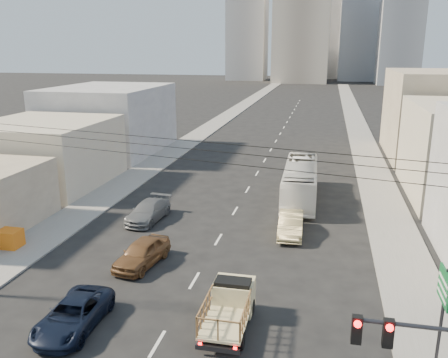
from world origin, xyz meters
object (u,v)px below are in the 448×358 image
at_px(crate_stack, 7,238).
at_px(navy_pickup, 73,315).
at_px(sedan_brown, 142,253).
at_px(flatbed_pickup, 229,304).
at_px(city_bus, 300,181).
at_px(green_sign, 443,301).
at_px(sedan_grey, 148,211).
at_px(sedan_tan, 291,224).

bearing_deg(crate_stack, navy_pickup, -39.88).
bearing_deg(sedan_brown, flatbed_pickup, -29.86).
bearing_deg(city_bus, green_sign, -75.71).
height_order(navy_pickup, sedan_grey, sedan_grey).
height_order(flatbed_pickup, sedan_grey, flatbed_pickup).
bearing_deg(sedan_tan, crate_stack, -163.12).
distance_m(flatbed_pickup, sedan_brown, 8.21).
distance_m(flatbed_pickup, city_bus, 20.22).
distance_m(sedan_tan, crate_stack, 18.76).
height_order(flatbed_pickup, city_bus, city_bus).
height_order(flatbed_pickup, green_sign, green_sign).
bearing_deg(city_bus, navy_pickup, -113.73).
bearing_deg(sedan_brown, city_bus, 69.95).
distance_m(navy_pickup, crate_stack, 11.50).
xyz_separation_m(sedan_grey, green_sign, (17.13, -15.02, 3.02)).
bearing_deg(sedan_tan, green_sign, -68.29).
height_order(sedan_grey, green_sign, green_sign).
xyz_separation_m(city_bus, sedan_grey, (-10.79, -7.66, -0.88)).
height_order(navy_pickup, sedan_tan, sedan_tan).
relative_size(navy_pickup, sedan_grey, 0.99).
xyz_separation_m(sedan_grey, crate_stack, (-7.04, -6.80, -0.03)).
xyz_separation_m(navy_pickup, sedan_grey, (-1.79, 14.18, 0.04)).
distance_m(sedan_brown, sedan_grey, 7.65).
distance_m(city_bus, sedan_tan, 8.30).
bearing_deg(navy_pickup, sedan_grey, 96.00).
xyz_separation_m(sedan_brown, crate_stack, (-9.43, 0.46, -0.08)).
distance_m(city_bus, sedan_grey, 13.26).
distance_m(city_bus, crate_stack, 22.98).
relative_size(flatbed_pickup, crate_stack, 2.45).
bearing_deg(sedan_tan, sedan_brown, -143.54).
xyz_separation_m(sedan_brown, green_sign, (14.73, -7.75, 2.97)).
relative_size(flatbed_pickup, sedan_brown, 0.97).
xyz_separation_m(sedan_brown, sedan_grey, (-2.40, 7.27, -0.05)).
distance_m(city_bus, green_sign, 23.64).
bearing_deg(sedan_grey, green_sign, -36.39).
distance_m(navy_pickup, sedan_grey, 14.29).
height_order(sedan_brown, green_sign, green_sign).
xyz_separation_m(flatbed_pickup, city_bus, (2.03, 20.11, 0.51)).
relative_size(flatbed_pickup, city_bus, 0.38).
bearing_deg(sedan_grey, navy_pickup, -77.95).
distance_m(sedan_grey, green_sign, 22.98).
height_order(sedan_brown, crate_stack, sedan_brown).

